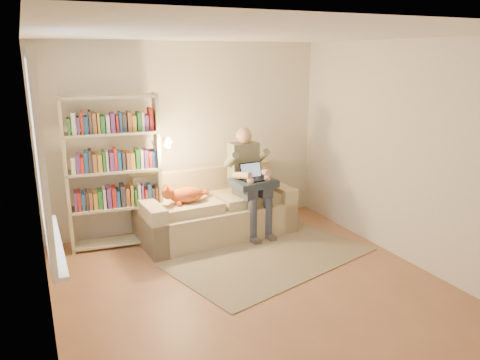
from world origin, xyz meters
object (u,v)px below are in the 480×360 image
laptop (253,175)px  sofa (214,212)px  cat (183,195)px  bookshelf (114,165)px  person (248,175)px

laptop → sofa: bearing=147.8°
cat → bookshelf: size_ratio=0.35×
cat → bookshelf: (-0.79, 0.32, 0.41)m
cat → sofa: bearing=14.8°
sofa → bookshelf: bearing=169.6°
cat → bookshelf: 0.95m
laptop → bookshelf: bearing=163.4°
cat → laptop: bearing=-8.9°
person → laptop: (0.01, -0.13, 0.02)m
person → laptop: size_ratio=4.34×
sofa → laptop: 0.75m
person → sofa: bearing=160.8°
cat → laptop: size_ratio=2.05×
cat → laptop: (0.96, -0.09, 0.18)m
laptop → bookshelf: size_ratio=0.17×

